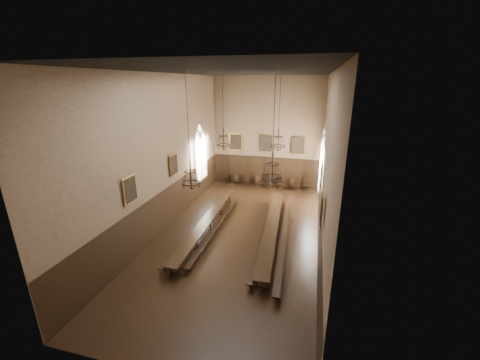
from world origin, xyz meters
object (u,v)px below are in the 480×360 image
at_px(chair_3, 258,183).
at_px(table_right, 272,231).
at_px(chandelier_back_right, 278,141).
at_px(chair_5, 281,185).
at_px(bench_left_outer, 197,225).
at_px(bench_right_outer, 284,236).
at_px(table_left, 207,225).
at_px(chandelier_back_left, 223,141).
at_px(bench_left_inner, 218,226).
at_px(chair_0, 226,180).
at_px(chandelier_front_left, 191,177).
at_px(chair_4, 269,184).
at_px(bench_right_inner, 265,233).
at_px(chair_1, 237,182).
at_px(chair_7, 306,187).
at_px(chair_6, 293,186).
at_px(chair_2, 247,182).
at_px(chandelier_front_right, 272,170).

bearing_deg(chair_3, table_right, -92.85).
xyz_separation_m(table_right, chandelier_back_right, (-0.18, 2.76, 4.67)).
bearing_deg(chair_5, bench_left_outer, -111.22).
bearing_deg(bench_right_outer, bench_left_outer, 179.93).
xyz_separation_m(table_left, chair_3, (1.43, 8.55, -0.09)).
bearing_deg(chandelier_back_left, chandelier_back_right, 2.05).
height_order(table_left, bench_left_inner, table_left).
bearing_deg(chair_0, chair_3, 9.93).
distance_m(bench_right_outer, chandelier_front_left, 6.32).
relative_size(chair_4, chandelier_front_left, 0.18).
bearing_deg(bench_right_outer, bench_right_inner, 175.73).
height_order(chair_1, chair_3, chair_3).
distance_m(table_right, bench_right_outer, 0.77).
bearing_deg(table_right, table_left, -176.54).
bearing_deg(bench_left_inner, chandelier_front_left, -99.94).
bearing_deg(chair_7, bench_right_outer, -113.15).
relative_size(chair_1, chair_6, 0.90).
bearing_deg(chair_4, chandelier_back_right, -64.72).
distance_m(bench_left_inner, chair_7, 9.59).
bearing_deg(bench_left_outer, chair_4, 70.12).
bearing_deg(chair_7, chandelier_back_left, -150.15).
bearing_deg(chair_2, chair_5, -5.90).
bearing_deg(bench_left_outer, chair_5, 64.38).
bearing_deg(chandelier_back_left, chandelier_front_left, -90.84).
distance_m(bench_left_outer, chandelier_front_left, 4.58).
relative_size(bench_right_inner, chandelier_back_right, 2.23).
relative_size(table_left, chair_6, 10.03).
distance_m(bench_left_inner, bench_right_inner, 2.90).
xyz_separation_m(bench_right_outer, chair_5, (-1.25, 8.43, -0.01)).
distance_m(bench_right_inner, chandelier_back_right, 5.56).
bearing_deg(bench_left_outer, chair_7, 54.10).
height_order(table_left, chair_1, chair_1).
height_order(chair_1, chandelier_front_left, chandelier_front_left).
distance_m(chair_0, chandelier_back_left, 7.59).
distance_m(table_left, chandelier_back_right, 6.66).
distance_m(chair_3, chair_4, 0.96).
bearing_deg(chair_2, chandelier_front_left, -95.80).
distance_m(chair_7, chandelier_back_right, 7.51).
bearing_deg(chair_2, table_left, -97.11).
xyz_separation_m(bench_left_inner, chandelier_front_right, (3.56, -2.75, 4.58)).
bearing_deg(bench_left_inner, table_left, -154.42).
height_order(chair_0, chandelier_front_left, chandelier_front_left).
relative_size(chair_0, chair_4, 1.02).
bearing_deg(chandelier_front_left, bench_right_inner, 35.48).
bearing_deg(table_right, chair_6, 86.51).
xyz_separation_m(chair_6, chandelier_back_right, (-0.69, -5.57, 4.77)).
relative_size(table_right, chair_4, 10.85).
xyz_separation_m(bench_right_inner, chair_2, (-3.00, 8.43, 0.01)).
bearing_deg(chair_0, chair_1, 11.29).
height_order(bench_left_outer, chair_0, chair_0).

